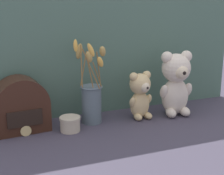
{
  "coord_description": "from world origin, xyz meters",
  "views": [
    {
      "loc": [
        -0.5,
        -1.23,
        0.51
      ],
      "look_at": [
        0.0,
        0.02,
        0.15
      ],
      "focal_mm": 55.0,
      "sensor_mm": 36.0,
      "label": 1
    }
  ],
  "objects_px": {
    "teddy_bear_large": "(176,82)",
    "vintage_radio": "(21,108)",
    "teddy_bear_medium": "(140,94)",
    "flower_vase": "(91,97)",
    "decorative_tin_tall": "(70,124)"
  },
  "relations": [
    {
      "from": "vintage_radio",
      "to": "flower_vase",
      "type": "bearing_deg",
      "value": -4.03
    },
    {
      "from": "decorative_tin_tall",
      "to": "flower_vase",
      "type": "bearing_deg",
      "value": 27.94
    },
    {
      "from": "teddy_bear_large",
      "to": "vintage_radio",
      "type": "height_order",
      "value": "teddy_bear_large"
    },
    {
      "from": "teddy_bear_large",
      "to": "decorative_tin_tall",
      "type": "xyz_separation_m",
      "value": [
        -0.48,
        -0.02,
        -0.12
      ]
    },
    {
      "from": "teddy_bear_large",
      "to": "teddy_bear_medium",
      "type": "bearing_deg",
      "value": 175.23
    },
    {
      "from": "decorative_tin_tall",
      "to": "teddy_bear_medium",
      "type": "bearing_deg",
      "value": 5.64
    },
    {
      "from": "teddy_bear_medium",
      "to": "teddy_bear_large",
      "type": "bearing_deg",
      "value": -4.77
    },
    {
      "from": "teddy_bear_large",
      "to": "vintage_radio",
      "type": "distance_m",
      "value": 0.66
    },
    {
      "from": "teddy_bear_large",
      "to": "vintage_radio",
      "type": "xyz_separation_m",
      "value": [
        -0.66,
        0.06,
        -0.06
      ]
    },
    {
      "from": "vintage_radio",
      "to": "teddy_bear_medium",
      "type": "bearing_deg",
      "value": -5.26
    },
    {
      "from": "flower_vase",
      "to": "decorative_tin_tall",
      "type": "xyz_separation_m",
      "value": [
        -0.11,
        -0.06,
        -0.08
      ]
    },
    {
      "from": "teddy_bear_large",
      "to": "vintage_radio",
      "type": "bearing_deg",
      "value": 174.86
    },
    {
      "from": "teddy_bear_medium",
      "to": "flower_vase",
      "type": "bearing_deg",
      "value": 173.12
    },
    {
      "from": "teddy_bear_medium",
      "to": "vintage_radio",
      "type": "distance_m",
      "value": 0.49
    },
    {
      "from": "teddy_bear_medium",
      "to": "flower_vase",
      "type": "height_order",
      "value": "flower_vase"
    }
  ]
}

